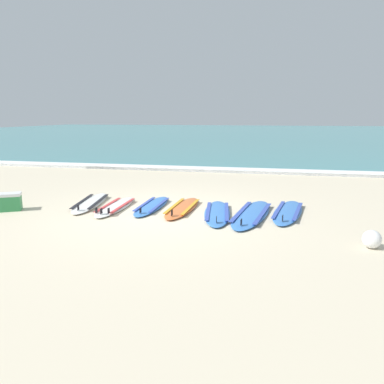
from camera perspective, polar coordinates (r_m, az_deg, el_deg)
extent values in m
plane|color=beige|center=(7.78, -5.08, -3.43)|extent=(80.00, 80.00, 0.00)
cube|color=teal|center=(43.19, 9.23, 8.86)|extent=(80.00, 60.00, 0.10)
cube|color=white|center=(13.80, 2.63, 3.44)|extent=(80.00, 0.77, 0.11)
ellipsoid|color=white|center=(8.94, -15.17, -1.59)|extent=(0.87, 2.16, 0.07)
cube|color=black|center=(8.99, -16.34, -1.31)|extent=(0.32, 1.46, 0.01)
cube|color=black|center=(8.87, -14.02, -1.35)|extent=(0.32, 1.46, 0.01)
cube|color=black|center=(8.16, -16.91, -2.28)|extent=(0.03, 0.09, 0.11)
ellipsoid|color=white|center=(8.43, -11.53, -2.19)|extent=(0.53, 1.95, 0.07)
cube|color=#D13838|center=(8.49, -12.63, -1.86)|extent=(0.10, 1.35, 0.01)
cube|color=#D13838|center=(8.36, -10.44, -1.98)|extent=(0.10, 1.35, 0.01)
cube|color=black|center=(7.74, -13.64, -2.84)|extent=(0.01, 0.09, 0.11)
cube|color=black|center=(7.85, -14.35, -2.68)|extent=(0.01, 0.09, 0.11)
cube|color=black|center=(7.74, -12.56, -2.79)|extent=(0.01, 0.09, 0.11)
ellipsoid|color=#3875CC|center=(8.38, -6.09, -2.12)|extent=(0.49, 1.94, 0.07)
cube|color=#334CB2|center=(8.42, -7.23, -1.78)|extent=(0.07, 1.36, 0.01)
cube|color=#334CB2|center=(8.32, -4.96, -1.91)|extent=(0.07, 1.36, 0.01)
cube|color=black|center=(7.66, -7.85, -2.77)|extent=(0.01, 0.09, 0.11)
ellipsoid|color=orange|center=(8.16, -1.45, -2.42)|extent=(0.57, 2.05, 0.07)
cube|color=gold|center=(8.20, -2.68, -2.06)|extent=(0.12, 1.42, 0.01)
cube|color=gold|center=(8.11, -0.20, -2.21)|extent=(0.12, 1.42, 0.01)
cube|color=black|center=(7.41, -3.07, -3.18)|extent=(0.01, 0.09, 0.11)
ellipsoid|color=#3875CC|center=(7.77, 3.87, -3.17)|extent=(0.80, 2.17, 0.07)
cube|color=#334CB2|center=(7.76, 2.46, -2.85)|extent=(0.26, 1.48, 0.01)
cube|color=#334CB2|center=(7.76, 5.29, -2.90)|extent=(0.26, 1.48, 0.01)
cube|color=black|center=(6.95, 3.75, -4.19)|extent=(0.02, 0.09, 0.11)
ellipsoid|color=#3875CC|center=(7.76, 9.06, -3.31)|extent=(0.96, 2.53, 0.07)
cube|color=#334CB2|center=(7.79, 7.47, -2.89)|extent=(0.33, 1.72, 0.01)
cube|color=#334CB2|center=(7.71, 10.69, -3.15)|extent=(0.33, 1.72, 0.01)
cube|color=black|center=(6.83, 7.50, -4.55)|extent=(0.02, 0.09, 0.11)
ellipsoid|color=#3875CC|center=(8.07, 14.37, -2.96)|extent=(0.87, 2.23, 0.07)
cube|color=#334CB2|center=(8.08, 13.01, -2.57)|extent=(0.31, 1.52, 0.01)
cube|color=#334CB2|center=(8.04, 15.77, -2.78)|extent=(0.31, 1.52, 0.01)
cube|color=black|center=(7.23, 13.62, -3.87)|extent=(0.03, 0.09, 0.11)
cube|color=#338C4C|center=(8.95, -25.93, -1.53)|extent=(0.53, 0.47, 0.32)
cube|color=white|center=(8.91, -26.04, -0.34)|extent=(0.55, 0.49, 0.06)
sphere|color=white|center=(6.43, 25.67, -6.49)|extent=(0.29, 0.29, 0.29)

